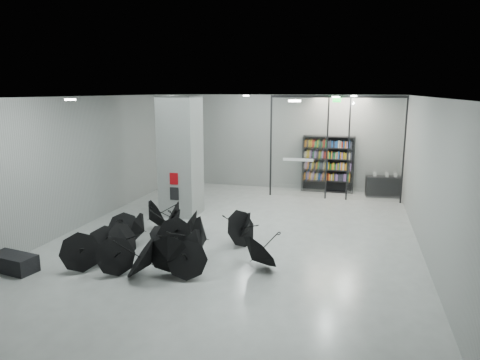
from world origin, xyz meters
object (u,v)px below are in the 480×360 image
(shop_counter, at_px, (384,186))
(umbrella_cluster, at_px, (171,243))
(column, at_px, (181,156))
(bench, at_px, (12,262))
(bookshelf, at_px, (328,164))

(shop_counter, xyz_separation_m, umbrella_cluster, (-5.63, -8.03, -0.10))
(column, xyz_separation_m, bench, (-2.00, -5.58, -1.80))
(bench, height_order, shop_counter, shop_counter)
(bench, distance_m, shop_counter, 13.34)
(bookshelf, relative_size, umbrella_cluster, 0.42)
(bookshelf, distance_m, umbrella_cluster, 9.07)
(column, relative_size, shop_counter, 2.90)
(column, distance_m, bookshelf, 6.65)
(bookshelf, bearing_deg, shop_counter, -9.06)
(column, bearing_deg, umbrella_cluster, -71.79)
(bench, distance_m, umbrella_cluster, 3.75)
(bench, height_order, umbrella_cluster, umbrella_cluster)
(bench, bearing_deg, bookshelf, 66.95)
(column, relative_size, bookshelf, 1.72)
(umbrella_cluster, bearing_deg, bench, -148.41)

